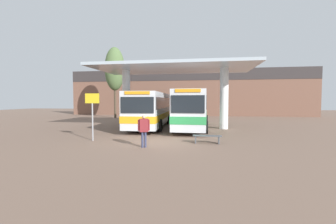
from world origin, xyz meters
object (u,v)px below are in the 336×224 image
object	(u,v)px
info_sign_platform	(92,107)
parked_car_street	(152,110)
poplar_tree_behind_left	(115,69)
waiting_bench_near_pillar	(207,137)
pedestrian_waiting	(144,128)
transit_bus_left_bay	(152,108)
transit_bus_center_bay	(193,108)

from	to	relation	value
info_sign_platform	parked_car_street	bearing A→B (deg)	92.94
poplar_tree_behind_left	info_sign_platform	bearing A→B (deg)	-72.14
waiting_bench_near_pillar	pedestrian_waiting	bearing A→B (deg)	-153.40
info_sign_platform	waiting_bench_near_pillar	bearing A→B (deg)	1.46
waiting_bench_near_pillar	info_sign_platform	size ratio (longest dim) A/B	0.57
transit_bus_left_bay	pedestrian_waiting	xyz separation A→B (m)	(1.70, -9.18, -0.72)
transit_bus_left_bay	parked_car_street	xyz separation A→B (m)	(-3.01, 13.01, -0.72)
transit_bus_center_bay	pedestrian_waiting	world-z (taller)	transit_bus_center_bay
transit_bus_left_bay	pedestrian_waiting	bearing A→B (deg)	97.89
transit_bus_left_bay	info_sign_platform	distance (m)	7.94
transit_bus_left_bay	poplar_tree_behind_left	bearing A→B (deg)	-54.43
transit_bus_left_bay	parked_car_street	size ratio (longest dim) A/B	2.57
waiting_bench_near_pillar	transit_bus_center_bay	bearing A→B (deg)	99.30
info_sign_platform	transit_bus_center_bay	bearing A→B (deg)	51.56
transit_bus_center_bay	poplar_tree_behind_left	world-z (taller)	poplar_tree_behind_left
info_sign_platform	parked_car_street	xyz separation A→B (m)	(-1.06, 20.71, -1.03)
transit_bus_center_bay	waiting_bench_near_pillar	size ratio (longest dim) A/B	6.49
pedestrian_waiting	parked_car_street	xyz separation A→B (m)	(-4.71, 22.19, 0.00)
transit_bus_left_bay	poplar_tree_behind_left	size ratio (longest dim) A/B	1.14
info_sign_platform	poplar_tree_behind_left	size ratio (longest dim) A/B	0.29
info_sign_platform	poplar_tree_behind_left	distance (m)	18.70
pedestrian_waiting	parked_car_street	bearing A→B (deg)	82.91
poplar_tree_behind_left	transit_bus_left_bay	bearing A→B (deg)	-51.79
info_sign_platform	pedestrian_waiting	xyz separation A→B (m)	(3.65, -1.48, -1.03)
info_sign_platform	pedestrian_waiting	distance (m)	4.07
info_sign_platform	parked_car_street	size ratio (longest dim) A/B	0.66
transit_bus_center_bay	poplar_tree_behind_left	bearing A→B (deg)	-40.23
waiting_bench_near_pillar	poplar_tree_behind_left	xyz separation A→B (m)	(-12.51, 17.03, 6.49)
waiting_bench_near_pillar	pedestrian_waiting	size ratio (longest dim) A/B	0.97
pedestrian_waiting	info_sign_platform	bearing A→B (deg)	138.81
poplar_tree_behind_left	transit_bus_center_bay	bearing A→B (deg)	-41.14
pedestrian_waiting	poplar_tree_behind_left	bearing A→B (deg)	97.11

